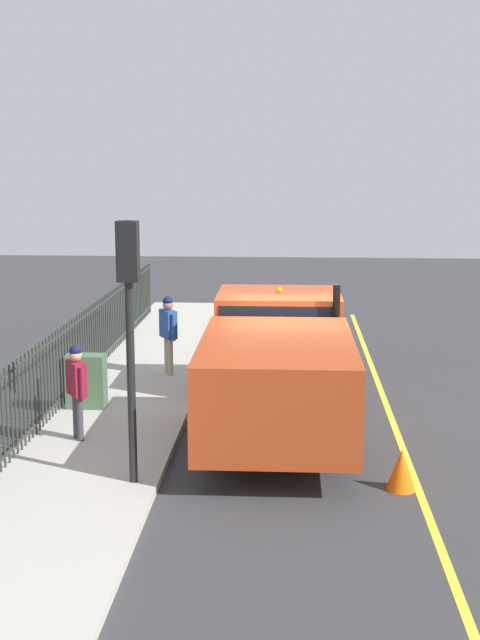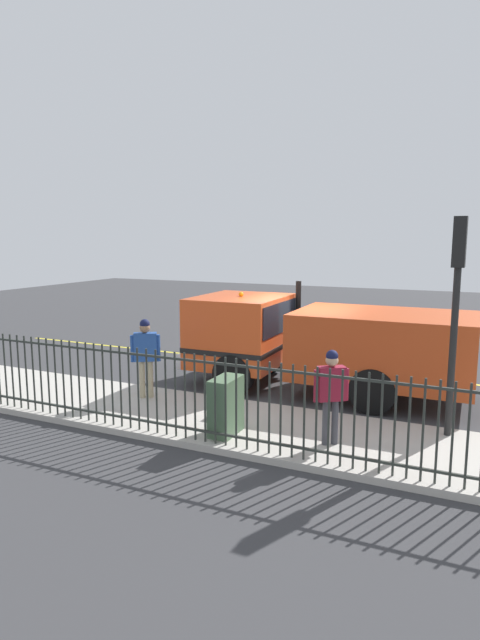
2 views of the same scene
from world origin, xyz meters
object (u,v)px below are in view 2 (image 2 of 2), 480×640
utility_cabinet (226,406)px  traffic_cone (448,372)px  work_truck (311,338)px  traffic_light_near (457,282)px  worker_standing (145,350)px  pedestrian_distant (331,387)px

utility_cabinet → traffic_cone: size_ratio=1.66×
work_truck → traffic_light_near: (2.05, 3.17, 1.57)m
traffic_light_near → traffic_cone: 4.67m
worker_standing → traffic_cone: (-4.31, 5.89, -0.88)m
traffic_light_near → traffic_cone: size_ratio=6.19×
work_truck → traffic_light_near: size_ratio=1.73×
traffic_cone → work_truck: bearing=-57.5°
worker_standing → pedestrian_distant: worker_standing is taller
work_truck → worker_standing: size_ratio=3.80×
worker_standing → pedestrian_distant: 4.44m
work_truck → utility_cabinet: (3.65, -0.43, -0.63)m
work_truck → pedestrian_distant: (3.34, 1.39, -0.15)m
traffic_light_near → pedestrian_distant: bearing=127.0°
traffic_light_near → utility_cabinet: (1.59, -3.60, -2.20)m
utility_cabinet → traffic_light_near: bearing=113.9°
pedestrian_distant → traffic_cone: bearing=-142.0°
worker_standing → traffic_light_near: (-0.39, 6.13, 1.65)m
worker_standing → traffic_light_near: size_ratio=0.46×
worker_standing → work_truck: bearing=7.0°
work_truck → utility_cabinet: size_ratio=6.43×
pedestrian_distant → work_truck: bearing=-102.9°
worker_standing → traffic_light_near: traffic_light_near is taller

